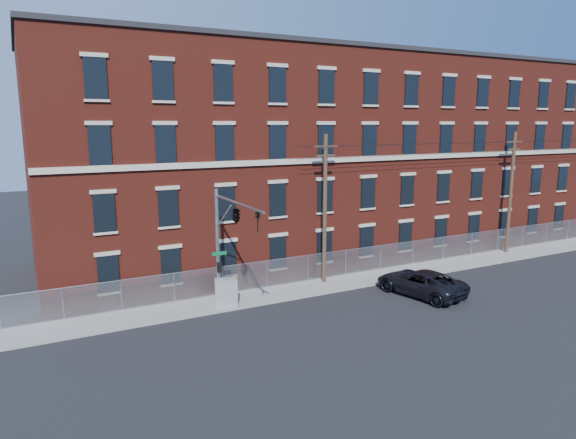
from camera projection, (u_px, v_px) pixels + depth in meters
The scene contains 10 objects.
ground at pixel (345, 314), 29.64m from camera, with size 140.00×140.00×0.00m, color black.
sidewalk at pixel (440, 266), 39.44m from camera, with size 65.00×3.00×0.12m, color gray.
mill_building at pixel (372, 154), 45.74m from camera, with size 55.30×14.32×16.30m.
chain_link_fence at pixel (428, 250), 40.39m from camera, with size 59.06×0.06×1.85m.
traffic_signal_mast at pixel (232, 225), 27.83m from camera, with size 0.90×6.75×7.00m.
utility_pole_near at pixel (325, 206), 34.45m from camera, with size 1.80×0.28×10.00m.
utility_pole_mid at pixel (511, 190), 42.62m from camera, with size 1.80×0.28×10.00m.
overhead_wires at pixel (514, 144), 41.93m from camera, with size 40.00×0.62×0.62m.
pickup_truck at pixel (421, 282), 32.89m from camera, with size 2.70×5.86×1.63m, color black.
utility_cabinet at pixel (226, 292), 30.57m from camera, with size 1.32×0.66×1.65m, color gray.
Camera 1 is at (-15.90, -23.43, 10.81)m, focal length 32.20 mm.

